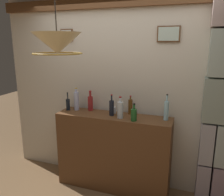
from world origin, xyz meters
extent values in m
cube|color=beige|center=(0.00, 1.10, 1.38)|extent=(3.53, 0.08, 2.75)
cube|color=brown|center=(0.00, 1.04, 2.50)|extent=(3.53, 0.10, 0.14)
cube|color=brown|center=(-0.78, 1.05, 2.10)|extent=(0.19, 0.03, 0.17)
cube|color=beige|center=(-0.78, 1.03, 2.10)|extent=(0.16, 0.01, 0.14)
cube|color=brown|center=(0.63, 1.05, 2.10)|extent=(0.28, 0.03, 0.19)
cube|color=#B5C9B9|center=(0.63, 1.03, 2.10)|extent=(0.25, 0.01, 0.16)
cube|color=#988D98|center=(1.18, 0.97, 0.27)|extent=(0.16, 0.29, 0.52)
cube|color=gray|center=(1.36, 0.97, 0.27)|extent=(0.16, 0.29, 0.52)
cube|color=#A39EA5|center=(1.18, 0.97, 0.81)|extent=(0.16, 0.29, 0.52)
cube|color=#A4B0AB|center=(1.36, 0.97, 0.81)|extent=(0.18, 0.29, 0.52)
cube|color=gray|center=(1.27, 0.97, 1.35)|extent=(0.36, 0.29, 0.52)
cube|color=#A78F87|center=(1.18, 0.97, 2.43)|extent=(0.16, 0.29, 0.52)
cube|color=brown|center=(0.00, 0.83, 0.53)|extent=(1.54, 0.38, 1.06)
cylinder|color=maroon|center=(-0.38, 0.94, 1.16)|extent=(0.07, 0.07, 0.20)
cylinder|color=maroon|center=(-0.38, 0.94, 1.30)|extent=(0.03, 0.03, 0.07)
cylinder|color=maroon|center=(-0.38, 0.94, 1.34)|extent=(0.04, 0.04, 0.01)
cylinder|color=black|center=(-0.69, 0.85, 1.14)|extent=(0.06, 0.06, 0.16)
cylinder|color=black|center=(-0.69, 0.85, 1.27)|extent=(0.02, 0.02, 0.09)
cylinder|color=black|center=(-0.69, 0.85, 1.32)|extent=(0.02, 0.02, 0.01)
cylinder|color=silver|center=(-0.58, 0.90, 1.19)|extent=(0.07, 0.07, 0.26)
cylinder|color=silver|center=(-0.58, 0.90, 1.35)|extent=(0.03, 0.03, 0.05)
cylinder|color=#B7932D|center=(-0.58, 0.90, 1.38)|extent=(0.04, 0.04, 0.01)
cylinder|color=silver|center=(0.12, 0.76, 1.17)|extent=(0.08, 0.08, 0.21)
cylinder|color=silver|center=(0.12, 0.76, 1.30)|extent=(0.03, 0.03, 0.06)
cylinder|color=maroon|center=(0.12, 0.76, 1.34)|extent=(0.04, 0.04, 0.01)
cylinder|color=black|center=(-0.02, 0.83, 1.16)|extent=(0.06, 0.06, 0.20)
cylinder|color=black|center=(-0.02, 0.83, 1.30)|extent=(0.02, 0.02, 0.07)
cylinder|color=maroon|center=(-0.02, 0.83, 1.34)|extent=(0.02, 0.02, 0.01)
cylinder|color=#A1D3E2|center=(0.68, 0.88, 1.18)|extent=(0.06, 0.06, 0.24)
cylinder|color=#A1D3E2|center=(0.68, 0.88, 1.34)|extent=(0.02, 0.02, 0.08)
cylinder|color=black|center=(0.68, 0.88, 1.38)|extent=(0.03, 0.03, 0.01)
cylinder|color=#1B5322|center=(0.31, 0.72, 1.13)|extent=(0.07, 0.07, 0.15)
cylinder|color=#1B5322|center=(0.31, 0.72, 1.24)|extent=(0.03, 0.03, 0.06)
cylinder|color=black|center=(0.31, 0.72, 1.28)|extent=(0.03, 0.03, 0.01)
cylinder|color=brown|center=(0.19, 0.96, 1.16)|extent=(0.06, 0.06, 0.20)
cylinder|color=brown|center=(0.19, 0.96, 1.28)|extent=(0.02, 0.02, 0.04)
cylinder|color=maroon|center=(0.19, 0.96, 1.31)|extent=(0.02, 0.02, 0.01)
cylinder|color=silver|center=(-0.03, 0.92, 1.10)|extent=(0.06, 0.06, 0.08)
cone|color=beige|center=(-0.35, 0.13, 2.00)|extent=(0.50, 0.50, 0.21)
cylinder|color=black|center=(-0.35, 0.13, 2.31)|extent=(0.01, 0.01, 0.41)
torus|color=#AD8433|center=(-0.35, 0.13, 1.90)|extent=(0.50, 0.50, 0.02)
camera|label=1|loc=(0.96, -1.91, 2.01)|focal=36.83mm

